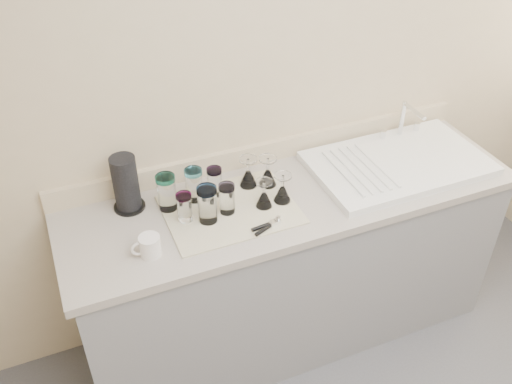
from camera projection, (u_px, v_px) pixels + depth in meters
name	position (u px, v px, depth m)	size (l,w,h in m)	color
counter_unit	(289.00, 266.00, 2.79)	(2.06, 0.62, 0.90)	slate
sink_unit	(398.00, 162.00, 2.68)	(0.82, 0.50, 0.22)	white
dish_towel	(230.00, 209.00, 2.43)	(0.55, 0.42, 0.01)	silver
tumbler_teal	(167.00, 192.00, 2.38)	(0.08, 0.08, 0.16)	white
tumbler_cyan	(194.00, 184.00, 2.43)	(0.08, 0.08, 0.15)	white
tumbler_purple	(215.00, 181.00, 2.47)	(0.07, 0.07, 0.13)	white
tumbler_magenta	(185.00, 207.00, 2.33)	(0.06, 0.06, 0.13)	white
tumbler_blue	(207.00, 204.00, 2.32)	(0.08, 0.08, 0.16)	white
tumbler_lavender	(227.00, 198.00, 2.37)	(0.07, 0.07, 0.14)	white
goblet_back_left	(248.00, 176.00, 2.53)	(0.08, 0.08, 0.14)	white
goblet_back_right	(268.00, 176.00, 2.54)	(0.08, 0.08, 0.14)	white
goblet_front_left	(264.00, 198.00, 2.42)	(0.07, 0.07, 0.13)	white
goblet_front_right	(282.00, 192.00, 2.44)	(0.08, 0.08, 0.13)	white
can_opener	(267.00, 226.00, 2.32)	(0.13, 0.07, 0.02)	silver
white_mug	(149.00, 246.00, 2.19)	(0.12, 0.09, 0.09)	white
paper_towel_roll	(126.00, 184.00, 2.37)	(0.13, 0.13, 0.25)	black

